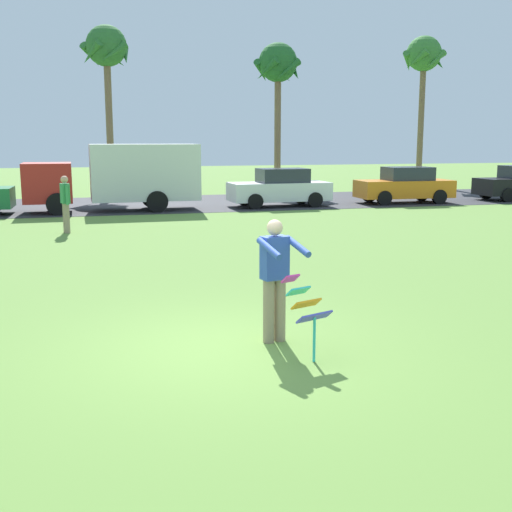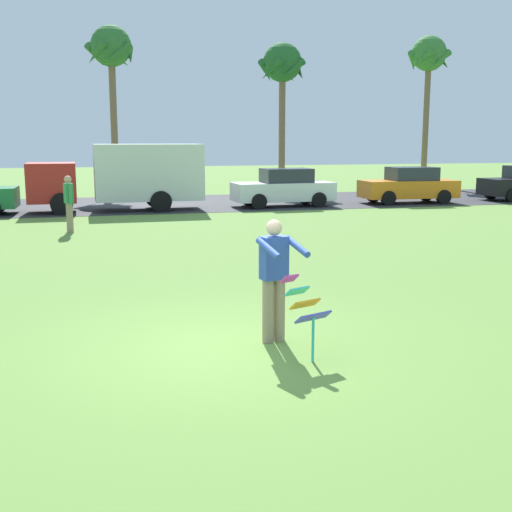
# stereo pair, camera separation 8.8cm
# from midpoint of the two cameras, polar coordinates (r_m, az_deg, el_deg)

# --- Properties ---
(ground_plane) EXTENTS (120.00, 120.00, 0.00)m
(ground_plane) POSITION_cam_midpoint_polar(r_m,az_deg,el_deg) (8.93, -2.52, -8.08)
(ground_plane) COLOR olive
(road_strip) EXTENTS (120.00, 8.00, 0.01)m
(road_strip) POSITION_cam_midpoint_polar(r_m,az_deg,el_deg) (28.71, -10.89, 4.48)
(road_strip) COLOR #2D2D33
(road_strip) RESTS_ON ground
(person_kite_flyer) EXTENTS (0.64, 0.73, 1.73)m
(person_kite_flyer) POSITION_cam_midpoint_polar(r_m,az_deg,el_deg) (8.93, 1.94, -1.76)
(person_kite_flyer) COLOR gray
(person_kite_flyer) RESTS_ON ground
(kite_held) EXTENTS (0.57, 0.72, 1.07)m
(kite_held) POSITION_cam_midpoint_polar(r_m,az_deg,el_deg) (8.33, 4.64, -4.42)
(kite_held) COLOR #D83399
(kite_held) RESTS_ON ground
(parked_truck_red_cab) EXTENTS (6.72, 2.17, 2.62)m
(parked_truck_red_cab) POSITION_cam_midpoint_polar(r_m,az_deg,el_deg) (26.20, -11.19, 7.02)
(parked_truck_red_cab) COLOR #B2231E
(parked_truck_red_cab) RESTS_ON ground
(parked_car_white) EXTENTS (4.26, 1.95, 1.60)m
(parked_car_white) POSITION_cam_midpoint_polar(r_m,az_deg,el_deg) (27.38, 2.55, 6.00)
(parked_car_white) COLOR white
(parked_car_white) RESTS_ON ground
(parked_car_orange) EXTENTS (4.24, 1.92, 1.60)m
(parked_car_orange) POSITION_cam_midpoint_polar(r_m,az_deg,el_deg) (29.59, 13.43, 6.05)
(parked_car_orange) COLOR orange
(parked_car_orange) RESTS_ON ground
(palm_tree_right_near) EXTENTS (2.58, 2.71, 8.60)m
(palm_tree_right_near) POSITION_cam_midpoint_polar(r_m,az_deg,el_deg) (35.79, -12.58, 17.05)
(palm_tree_right_near) COLOR brown
(palm_tree_right_near) RESTS_ON ground
(palm_tree_centre_far) EXTENTS (2.58, 2.71, 7.97)m
(palm_tree_centre_far) POSITION_cam_midpoint_polar(r_m,az_deg,el_deg) (36.56, 2.42, 16.20)
(palm_tree_centre_far) COLOR brown
(palm_tree_centre_far) RESTS_ON ground
(palm_tree_far_left) EXTENTS (2.58, 2.71, 8.97)m
(palm_tree_far_left) POSITION_cam_midpoint_polar(r_m,az_deg,el_deg) (42.19, 15.05, 16.34)
(palm_tree_far_left) COLOR brown
(palm_tree_far_left) RESTS_ON ground
(person_walker_near) EXTENTS (0.31, 0.55, 1.73)m
(person_walker_near) POSITION_cam_midpoint_polar(r_m,az_deg,el_deg) (20.42, -16.07, 4.59)
(person_walker_near) COLOR gray
(person_walker_near) RESTS_ON ground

